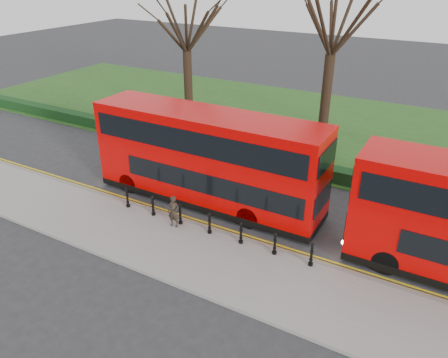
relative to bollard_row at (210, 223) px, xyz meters
The scene contains 12 objects.
ground 1.61m from the bollard_row, 113.63° to the left, with size 120.00×120.00×0.00m, color #28282B.
pavement 1.84m from the bollard_row, 109.70° to the right, with size 60.00×4.00×0.15m, color gray.
kerb 0.90m from the bollard_row, 149.35° to the left, with size 60.00×0.25×0.16m, color slate.
grass_verge 16.37m from the bollard_row, 92.07° to the left, with size 60.00×18.00×0.06m, color #234C19.
hedge 8.18m from the bollard_row, 94.15° to the left, with size 60.00×0.90×0.80m, color black.
yellow_line_outer 1.09m from the bollard_row, 132.27° to the left, with size 60.00×0.10×0.01m, color yellow.
yellow_line_inner 1.22m from the bollard_row, 124.80° to the left, with size 60.00×0.10×0.01m, color yellow.
tree_left 15.78m from the bollard_row, 127.12° to the left, with size 6.58×6.58×10.28m.
tree_mid 13.80m from the bollard_row, 82.92° to the left, with size 7.38×7.38×11.53m.
bollard_row is the anchor object (origin of this frame).
bus_lead 3.63m from the bollard_row, 122.92° to the left, with size 11.95×2.74×4.76m.
pedestrian 1.77m from the bollard_row, 169.64° to the right, with size 0.56×0.37×1.55m, color black.
Camera 1 is at (9.31, -15.46, 11.20)m, focal length 35.00 mm.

